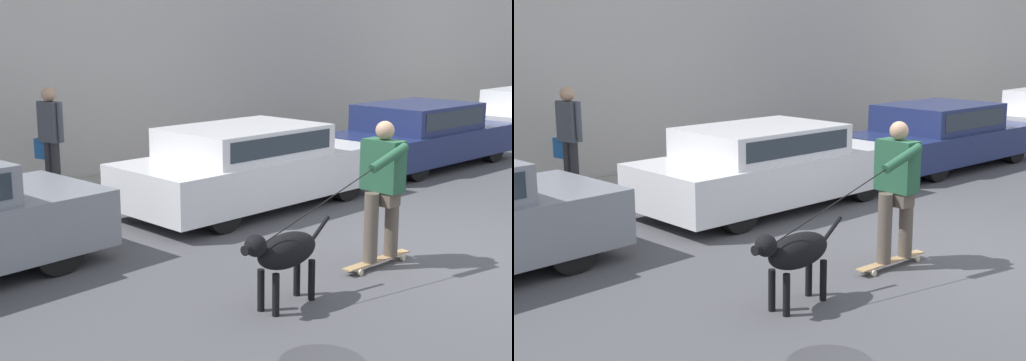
% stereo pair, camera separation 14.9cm
% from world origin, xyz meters
% --- Properties ---
extents(ground_plane, '(36.00, 36.00, 0.00)m').
position_xyz_m(ground_plane, '(0.00, 0.00, 0.00)').
color(ground_plane, '#47474C').
extents(back_wall, '(32.00, 0.30, 4.44)m').
position_xyz_m(back_wall, '(0.00, 6.76, 2.22)').
color(back_wall, '#B2ADA8').
rests_on(back_wall, ground_plane).
extents(sidewalk_curb, '(30.00, 2.17, 0.11)m').
position_xyz_m(sidewalk_curb, '(0.00, 5.50, 0.05)').
color(sidewalk_curb, gray).
rests_on(sidewalk_curb, ground_plane).
extents(parked_car_1, '(4.22, 1.80, 1.25)m').
position_xyz_m(parked_car_1, '(0.01, 3.33, 0.62)').
color(parked_car_1, black).
rests_on(parked_car_1, ground_plane).
extents(parked_car_2, '(4.44, 1.97, 1.24)m').
position_xyz_m(parked_car_2, '(4.76, 3.33, 0.60)').
color(parked_car_2, black).
rests_on(parked_car_2, ground_plane).
extents(dog, '(1.28, 0.38, 0.82)m').
position_xyz_m(dog, '(-2.60, 0.24, 0.55)').
color(dog, black).
rests_on(dog, ground_plane).
extents(skateboarder, '(2.59, 0.66, 1.66)m').
position_xyz_m(skateboarder, '(-0.93, 0.29, 0.94)').
color(skateboarder, beige).
rests_on(skateboarder, ground_plane).
extents(pedestrian_with_bag, '(0.25, 0.62, 1.69)m').
position_xyz_m(pedestrian_with_bag, '(-1.97, 5.70, 1.06)').
color(pedestrian_with_bag, '#28282D').
rests_on(pedestrian_with_bag, sidewalk_curb).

